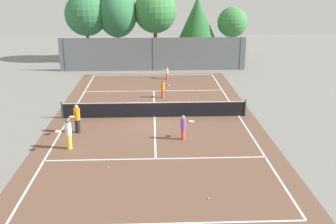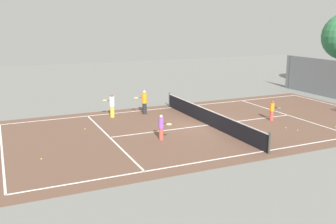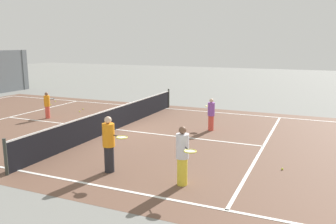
{
  "view_description": "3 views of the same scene",
  "coord_description": "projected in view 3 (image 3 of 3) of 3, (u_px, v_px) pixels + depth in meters",
  "views": [
    {
      "loc": [
        -0.13,
        -24.61,
        8.48
      ],
      "look_at": [
        0.81,
        -1.69,
        0.89
      ],
      "focal_mm": 42.95,
      "sensor_mm": 36.0,
      "label": 1
    },
    {
      "loc": [
        20.08,
        -11.87,
        6.37
      ],
      "look_at": [
        -1.39,
        -2.16,
        0.76
      ],
      "focal_mm": 40.76,
      "sensor_mm": 36.0,
      "label": 2
    },
    {
      "loc": [
        -12.84,
        -8.13,
        3.79
      ],
      "look_at": [
        -0.96,
        -2.95,
        1.21
      ],
      "focal_mm": 37.4,
      "sensor_mm": 36.0,
      "label": 3
    }
  ],
  "objects": [
    {
      "name": "ball_crate",
      "position": [
        85.0,
        129.0,
        14.83
      ],
      "size": [
        0.45,
        0.35,
        0.43
      ],
      "color": "red",
      "rests_on": "ground_plane"
    },
    {
      "name": "player_2",
      "position": [
        47.0,
        105.0,
        17.69
      ],
      "size": [
        0.87,
        0.52,
        1.33
      ],
      "color": "#E54C3F",
      "rests_on": "ground_plane"
    },
    {
      "name": "tennis_ball_5",
      "position": [
        80.0,
        111.0,
        19.35
      ],
      "size": [
        0.07,
        0.07,
        0.07
      ],
      "primitive_type": "sphere",
      "color": "#CCE533",
      "rests_on": "ground_plane"
    },
    {
      "name": "court_surface",
      "position": [
        116.0,
        130.0,
        15.47
      ],
      "size": [
        13.0,
        25.0,
        0.01
      ],
      "color": "brown",
      "rests_on": "ground_plane"
    },
    {
      "name": "tennis_ball_0",
      "position": [
        59.0,
        131.0,
        15.15
      ],
      "size": [
        0.07,
        0.07,
        0.07
      ],
      "primitive_type": "sphere",
      "color": "#CCE533",
      "rests_on": "ground_plane"
    },
    {
      "name": "tennis_net",
      "position": [
        115.0,
        118.0,
        15.37
      ],
      "size": [
        11.9,
        0.1,
        1.1
      ],
      "color": "#333833",
      "rests_on": "ground_plane"
    },
    {
      "name": "player_4",
      "position": [
        211.0,
        114.0,
        15.22
      ],
      "size": [
        0.86,
        0.62,
        1.41
      ],
      "color": "#E54C3F",
      "rests_on": "ground_plane"
    },
    {
      "name": "ground_plane",
      "position": [
        116.0,
        130.0,
        15.47
      ],
      "size": [
        80.0,
        80.0,
        0.0
      ],
      "primitive_type": "plane",
      "color": "slate"
    },
    {
      "name": "tennis_ball_4",
      "position": [
        51.0,
        105.0,
        21.49
      ],
      "size": [
        0.07,
        0.07,
        0.07
      ],
      "primitive_type": "sphere",
      "color": "#CCE533",
      "rests_on": "ground_plane"
    },
    {
      "name": "player_1",
      "position": [
        109.0,
        144.0,
        10.26
      ],
      "size": [
        0.55,
        0.94,
        1.69
      ],
      "color": "#232328",
      "rests_on": "ground_plane"
    },
    {
      "name": "tennis_ball_2",
      "position": [
        83.0,
        109.0,
        20.1
      ],
      "size": [
        0.07,
        0.07,
        0.07
      ],
      "primitive_type": "sphere",
      "color": "#CCE533",
      "rests_on": "ground_plane"
    },
    {
      "name": "player_3",
      "position": [
        183.0,
        155.0,
        9.3
      ],
      "size": [
        0.84,
        0.78,
        1.63
      ],
      "color": "yellow",
      "rests_on": "ground_plane"
    },
    {
      "name": "tennis_ball_6",
      "position": [
        55.0,
        101.0,
        22.66
      ],
      "size": [
        0.07,
        0.07,
        0.07
      ],
      "primitive_type": "sphere",
      "color": "#CCE533",
      "rests_on": "ground_plane"
    },
    {
      "name": "tennis_ball_3",
      "position": [
        282.0,
        169.0,
        10.57
      ],
      "size": [
        0.07,
        0.07,
        0.07
      ],
      "primitive_type": "sphere",
      "color": "#CCE533",
      "rests_on": "ground_plane"
    }
  ]
}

